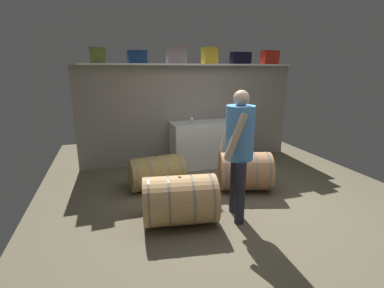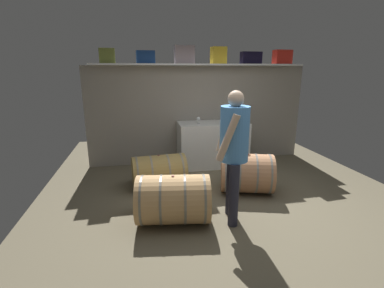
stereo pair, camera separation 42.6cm
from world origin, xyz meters
name	(u,v)px [view 1 (the left image)]	position (x,y,z in m)	size (l,w,h in m)	color
ground_plane	(220,192)	(0.00, 0.58, -0.01)	(5.83, 7.81, 0.02)	#655D48
back_wall_panel	(190,115)	(0.00, 2.30, 1.02)	(4.63, 0.10, 2.03)	gray
high_shelf_board	(192,65)	(0.00, 2.15, 2.05)	(4.26, 0.40, 0.03)	silver
toolcase_olive	(98,55)	(-1.78, 2.15, 2.20)	(0.28, 0.22, 0.27)	olive
toolcase_navy	(137,57)	(-1.08, 2.15, 2.18)	(0.34, 0.25, 0.23)	navy
toolcase_grey	(176,55)	(-0.33, 2.15, 2.23)	(0.38, 0.19, 0.34)	gray
toolcase_yellow	(210,55)	(0.36, 2.15, 2.23)	(0.28, 0.24, 0.32)	yellow
toolcase_black	(241,58)	(1.06, 2.15, 2.18)	(0.42, 0.19, 0.24)	black
toolcase_red	(270,57)	(1.76, 2.15, 2.21)	(0.37, 0.19, 0.28)	red
work_cabinet	(205,144)	(0.21, 1.92, 0.46)	(1.41, 0.65, 0.91)	white
wine_bottle_green	(236,115)	(0.85, 1.80, 1.05)	(0.07, 0.07, 0.31)	#27522C
wine_glass	(192,119)	(-0.10, 1.86, 1.00)	(0.07, 0.07, 0.14)	white
wine_barrel_near	(245,171)	(0.41, 0.53, 0.32)	(0.97, 0.84, 0.65)	tan
wine_barrel_far	(157,172)	(-0.97, 1.01, 0.28)	(0.93, 0.63, 0.57)	#9E8346
wine_barrel_flank	(180,200)	(-0.88, -0.17, 0.32)	(1.02, 0.76, 0.65)	tan
winemaker_pouring	(239,143)	(-0.12, -0.25, 1.05)	(0.47, 0.54, 1.71)	#262735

